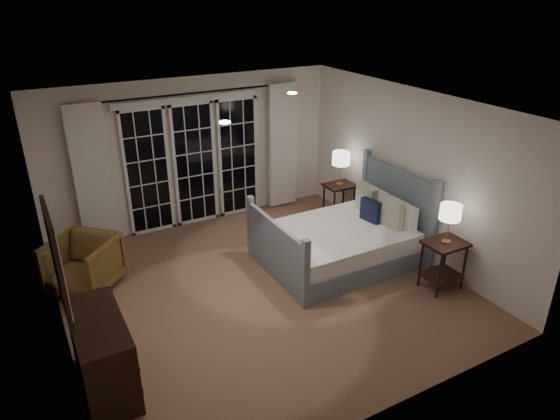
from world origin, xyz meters
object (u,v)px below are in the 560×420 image
lamp_left (450,213)px  armchair (83,264)px  nightstand_right (339,196)px  lamp_right (341,159)px  bed (342,240)px  dresser (103,354)px  nightstand_left (443,258)px

lamp_left → armchair: (-4.26, 2.33, -0.75)m
nightstand_right → lamp_right: 0.69m
bed → lamp_right: size_ratio=3.73×
lamp_right → dresser: size_ratio=0.51×
lamp_left → dresser: 4.46m
nightstand_left → lamp_right: bearing=88.8°
dresser → bed: bearing=14.9°
bed → nightstand_right: bearing=57.0°
armchair → dresser: dresser is taller
lamp_left → lamp_right: lamp_left is taller
nightstand_left → lamp_right: size_ratio=1.20×
armchair → dresser: size_ratio=0.71×
nightstand_left → nightstand_right: size_ratio=1.08×
lamp_right → armchair: (-4.32, -0.18, -0.74)m
nightstand_right → lamp_right: (0.00, -0.00, 0.69)m
nightstand_right → dresser: bearing=-153.7°
nightstand_left → lamp_right: lamp_right is taller
nightstand_right → armchair: size_ratio=0.79×
bed → armchair: bearing=163.4°
dresser → nightstand_left: bearing=-4.0°
bed → nightstand_right: (0.80, 1.23, 0.11)m
nightstand_right → armchair: 4.32m
nightstand_left → dresser: 4.40m
nightstand_right → lamp_right: bearing=-90.0°
nightstand_left → bed: bearing=120.3°
bed → armchair: 3.67m
lamp_left → nightstand_right: bearing=88.8°
lamp_right → nightstand_left: bearing=-91.2°
bed → armchair: size_ratio=2.65×
armchair → bed: bearing=27.7°
bed → nightstand_right: size_ratio=3.36×
nightstand_right → dresser: (-4.45, -2.20, -0.02)m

